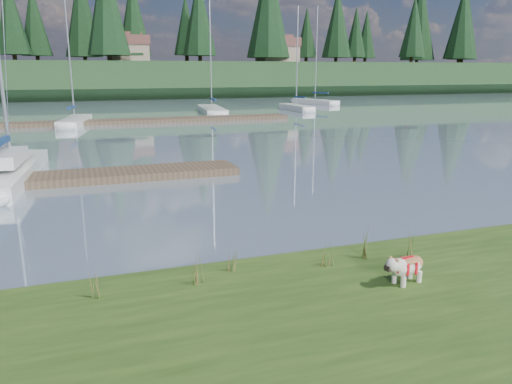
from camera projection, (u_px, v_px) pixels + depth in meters
name	position (u px, v px, depth m)	size (l,w,h in m)	color
ground	(105.00, 124.00, 38.77)	(200.00, 200.00, 0.00)	#8498AB
ridge	(89.00, 80.00, 77.55)	(200.00, 20.00, 5.00)	#1C351B
bulldog	(407.00, 265.00, 8.96)	(0.92, 0.48, 0.54)	silver
sailboat_main	(11.00, 167.00, 19.49)	(2.51, 9.09, 12.90)	silver
dock_near	(23.00, 181.00, 18.21)	(16.00, 2.00, 0.30)	#4C3D2C
dock_far	(131.00, 121.00, 39.38)	(26.00, 2.20, 0.30)	#4C3D2C
sailboat_bg_2	(77.00, 120.00, 38.44)	(2.82, 7.55, 11.20)	silver
sailboat_bg_3	(211.00, 109.00, 49.09)	(3.03, 9.79, 13.97)	silver
sailboat_bg_4	(294.00, 107.00, 51.96)	(1.46, 6.93, 10.32)	silver
sailboat_bg_5	(311.00, 101.00, 61.53)	(3.53, 8.18, 11.49)	silver
weed_0	(198.00, 271.00, 8.95)	(0.17, 0.14, 0.58)	#475B23
weed_1	(233.00, 261.00, 9.52)	(0.17, 0.14, 0.46)	#475B23
weed_2	(366.00, 245.00, 10.14)	(0.17, 0.14, 0.67)	#475B23
weed_3	(94.00, 285.00, 8.40)	(0.17, 0.14, 0.53)	#475B23
weed_4	(327.00, 256.00, 9.73)	(0.17, 0.14, 0.53)	#475B23
weed_5	(409.00, 244.00, 10.23)	(0.17, 0.14, 0.67)	#475B23
mud_lip	(194.00, 280.00, 9.82)	(60.00, 0.50, 0.14)	#33281C
conifer_3	(10.00, 15.00, 71.19)	(4.84, 4.84, 12.25)	#382619
conifer_4	(106.00, 3.00, 69.58)	(6.16, 6.16, 15.10)	#382619
conifer_5	(186.00, 25.00, 77.66)	(3.96, 3.96, 10.35)	#382619
conifer_6	(268.00, 6.00, 79.28)	(7.04, 7.04, 17.00)	#382619
conifer_7	(337.00, 22.00, 86.99)	(5.28, 5.28, 13.20)	#382619
conifer_8	(414.00, 26.00, 87.70)	(4.62, 4.62, 11.77)	#382619
conifer_9	(462.00, 22.00, 94.33)	(5.94, 5.94, 14.62)	#382619
house_1	(127.00, 48.00, 76.51)	(6.30, 5.30, 4.65)	gray
house_2	(277.00, 50.00, 82.44)	(6.30, 5.30, 4.65)	gray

